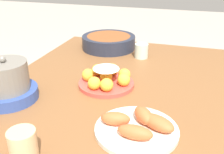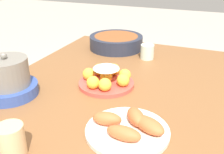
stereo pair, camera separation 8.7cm
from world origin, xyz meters
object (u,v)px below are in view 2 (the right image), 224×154
serving_bowl (116,42)px  cup_near (147,52)px  seafood_platter (129,127)px  warming_pot (8,79)px  cake_plate (106,78)px  dining_table (118,105)px  cup_far (11,141)px

serving_bowl → cup_near: same height
seafood_platter → warming_pot: 0.52m
serving_bowl → cake_plate: bearing=-163.3°
dining_table → warming_pot: warming_pot is taller
serving_bowl → cup_near: 0.24m
cake_plate → cup_near: (0.38, -0.07, 0.01)m
serving_bowl → warming_pot: 0.71m
seafood_platter → warming_pot: warming_pot is taller
warming_pot → cup_near: bearing=-33.2°
seafood_platter → cup_near: bearing=10.5°
dining_table → cake_plate: cake_plate is taller
dining_table → cup_near: bearing=-4.1°
dining_table → cake_plate: size_ratio=5.50×
serving_bowl → seafood_platter: bearing=-155.9°
dining_table → cake_plate: bearing=104.7°
cake_plate → warming_pot: (-0.22, 0.32, 0.03)m
seafood_platter → dining_table: bearing=27.1°
cake_plate → warming_pot: bearing=124.5°
cake_plate → cup_near: size_ratio=3.05×
cup_near → cake_plate: bearing=169.2°
cake_plate → seafood_platter: 0.34m
cake_plate → cup_near: cake_plate is taller
cup_far → warming_pot: 0.37m
cake_plate → warming_pot: size_ratio=1.07×
dining_table → cup_near: (0.36, -0.03, 0.13)m
cake_plate → cup_far: 0.49m
dining_table → warming_pot: (-0.23, 0.36, 0.16)m
cup_near → cup_far: size_ratio=0.81×
warming_pot → cake_plate: bearing=-55.5°
cup_far → cake_plate: bearing=-7.6°
cup_far → warming_pot: bearing=43.0°
cup_far → warming_pot: size_ratio=0.43×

